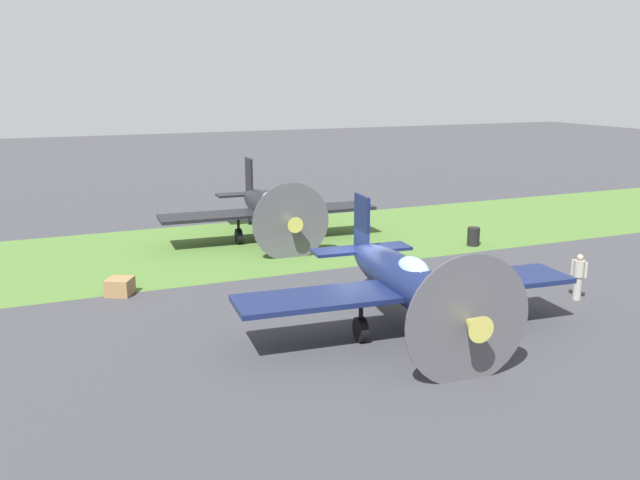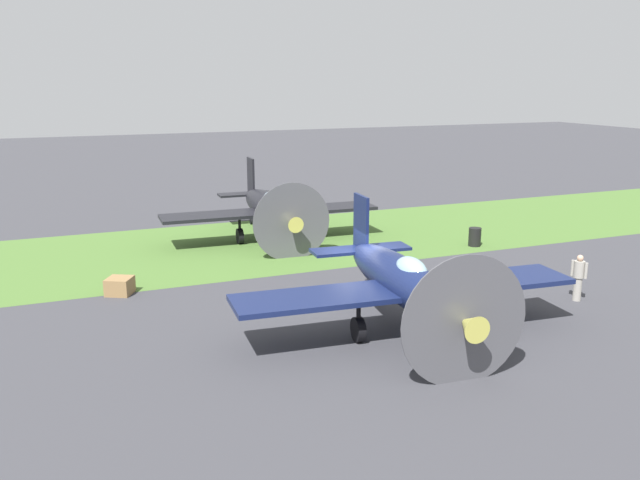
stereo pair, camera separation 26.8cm
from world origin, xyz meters
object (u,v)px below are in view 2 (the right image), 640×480
at_px(airplane_wingman, 269,208).
at_px(supply_crate, 120,286).
at_px(runway_marker_cone, 126,280).
at_px(fuel_drum, 475,237).
at_px(ground_crew_chief, 578,277).
at_px(airplane_lead, 404,281).

bearing_deg(airplane_wingman, supply_crate, 40.40).
bearing_deg(airplane_wingman, runway_marker_cone, 36.80).
distance_m(airplane_wingman, fuel_drum, 10.25).
bearing_deg(ground_crew_chief, fuel_drum, 150.83).
relative_size(airplane_wingman, runway_marker_cone, 24.84).
height_order(ground_crew_chief, fuel_drum, ground_crew_chief).
height_order(fuel_drum, runway_marker_cone, fuel_drum).
bearing_deg(fuel_drum, airplane_lead, 44.15).
xyz_separation_m(airplane_lead, ground_crew_chief, (-7.43, -0.23, -0.76)).
distance_m(airplane_lead, runway_marker_cone, 11.47).
bearing_deg(ground_crew_chief, runway_marker_cone, -138.32).
xyz_separation_m(airplane_wingman, ground_crew_chief, (-7.45, 13.40, -0.72)).
bearing_deg(ground_crew_chief, supply_crate, -134.76).
bearing_deg(ground_crew_chief, airplane_lead, -108.16).
xyz_separation_m(airplane_wingman, fuel_drum, (-8.80, 5.11, -1.18)).
xyz_separation_m(airplane_lead, airplane_wingman, (0.02, -13.63, -0.04)).
bearing_deg(runway_marker_cone, supply_crate, 70.90).
distance_m(airplane_lead, supply_crate, 10.99).
relative_size(airplane_lead, supply_crate, 12.49).
bearing_deg(runway_marker_cone, airplane_lead, 132.46).
relative_size(airplane_lead, fuel_drum, 12.49).
height_order(fuel_drum, supply_crate, fuel_drum).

